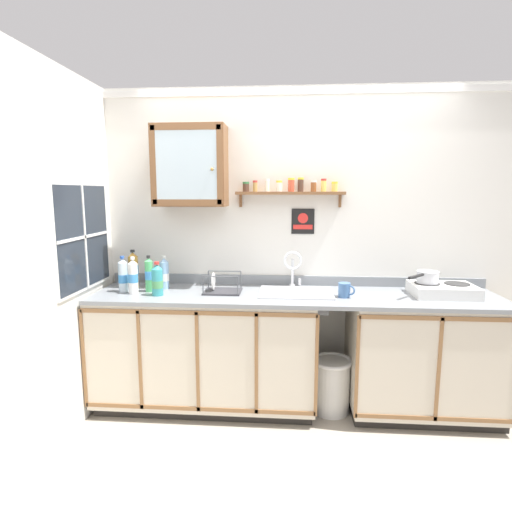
% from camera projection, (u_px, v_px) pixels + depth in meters
% --- Properties ---
extents(floor, '(6.11, 6.11, 0.00)m').
position_uv_depth(floor, '(293.00, 436.00, 2.88)').
color(floor, '#9E9384').
rests_on(floor, ground).
extents(back_wall, '(3.71, 0.07, 2.52)m').
position_uv_depth(back_wall, '(294.00, 244.00, 3.40)').
color(back_wall, silver).
rests_on(back_wall, ground).
extents(side_wall_left, '(0.05, 3.51, 2.52)m').
position_uv_depth(side_wall_left, '(43.00, 262.00, 2.56)').
color(side_wall_left, silver).
rests_on(side_wall_left, ground).
extents(lower_cabinet_run, '(1.71, 0.64, 0.89)m').
position_uv_depth(lower_cabinet_run, '(206.00, 350.00, 3.25)').
color(lower_cabinet_run, black).
rests_on(lower_cabinet_run, ground).
extents(lower_cabinet_run_right, '(1.12, 0.64, 0.89)m').
position_uv_depth(lower_cabinet_run_right, '(423.00, 357.00, 3.12)').
color(lower_cabinet_run_right, black).
rests_on(lower_cabinet_run_right, ground).
extents(countertop, '(3.07, 0.66, 0.03)m').
position_uv_depth(countertop, '(294.00, 296.00, 3.13)').
color(countertop, gray).
rests_on(countertop, lower_cabinet_run).
extents(backsplash, '(3.07, 0.02, 0.08)m').
position_uv_depth(backsplash, '(294.00, 280.00, 3.42)').
color(backsplash, gray).
rests_on(backsplash, countertop).
extents(sink, '(0.56, 0.43, 0.43)m').
position_uv_depth(sink, '(296.00, 296.00, 3.16)').
color(sink, silver).
rests_on(sink, countertop).
extents(hot_plate_stove, '(0.45, 0.33, 0.09)m').
position_uv_depth(hot_plate_stove, '(443.00, 290.00, 3.07)').
color(hot_plate_stove, silver).
rests_on(hot_plate_stove, countertop).
extents(saucepan, '(0.28, 0.28, 0.09)m').
position_uv_depth(saucepan, '(427.00, 277.00, 3.08)').
color(saucepan, silver).
rests_on(saucepan, hot_plate_stove).
extents(bottle_water_blue_0, '(0.07, 0.07, 0.27)m').
position_uv_depth(bottle_water_blue_0, '(164.00, 274.00, 3.28)').
color(bottle_water_blue_0, '#8CB7E0').
rests_on(bottle_water_blue_0, countertop).
extents(bottle_soda_green_1, '(0.06, 0.06, 0.29)m').
position_uv_depth(bottle_soda_green_1, '(149.00, 275.00, 3.18)').
color(bottle_soda_green_1, '#4CB266').
rests_on(bottle_soda_green_1, countertop).
extents(bottle_water_clear_2, '(0.07, 0.07, 0.28)m').
position_uv_depth(bottle_water_clear_2, '(123.00, 276.00, 3.17)').
color(bottle_water_clear_2, silver).
rests_on(bottle_water_clear_2, countertop).
extents(bottle_juice_amber_3, '(0.08, 0.08, 0.31)m').
position_uv_depth(bottle_juice_amber_3, '(133.00, 270.00, 3.31)').
color(bottle_juice_amber_3, gold).
rests_on(bottle_juice_amber_3, countertop).
extents(bottle_opaque_white_4, '(0.07, 0.07, 0.28)m').
position_uv_depth(bottle_opaque_white_4, '(133.00, 277.00, 3.11)').
color(bottle_opaque_white_4, white).
rests_on(bottle_opaque_white_4, countertop).
extents(bottle_detergent_teal_5, '(0.08, 0.08, 0.26)m').
position_uv_depth(bottle_detergent_teal_5, '(157.00, 281.00, 3.07)').
color(bottle_detergent_teal_5, teal).
rests_on(bottle_detergent_teal_5, countertop).
extents(dish_rack, '(0.28, 0.23, 0.15)m').
position_uv_depth(dish_rack, '(221.00, 289.00, 3.17)').
color(dish_rack, '#333338').
rests_on(dish_rack, countertop).
extents(mug, '(0.12, 0.10, 0.11)m').
position_uv_depth(mug, '(345.00, 290.00, 3.02)').
color(mug, '#3F6699').
rests_on(mug, countertop).
extents(wall_cabinet, '(0.57, 0.29, 0.62)m').
position_uv_depth(wall_cabinet, '(190.00, 166.00, 3.21)').
color(wall_cabinet, brown).
extents(spice_shelf, '(0.86, 0.14, 0.23)m').
position_uv_depth(spice_shelf, '(290.00, 191.00, 3.25)').
color(spice_shelf, brown).
extents(warning_sign, '(0.18, 0.01, 0.20)m').
position_uv_depth(warning_sign, '(303.00, 221.00, 3.34)').
color(warning_sign, black).
extents(window, '(0.03, 0.78, 0.79)m').
position_uv_depth(window, '(83.00, 237.00, 3.00)').
color(window, '#262D38').
extents(trash_bin, '(0.31, 0.31, 0.42)m').
position_uv_depth(trash_bin, '(331.00, 384.00, 3.18)').
color(trash_bin, silver).
rests_on(trash_bin, ground).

